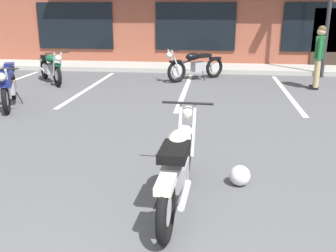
{
  "coord_description": "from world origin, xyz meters",
  "views": [
    {
      "loc": [
        0.8,
        -1.09,
        2.14
      ],
      "look_at": [
        0.17,
        4.0,
        0.55
      ],
      "focal_mm": 41.32,
      "sensor_mm": 36.0,
      "label": 1
    }
  ],
  "objects_px": {
    "helmet_on_pavement": "(240,175)",
    "motorcycle_black_cruiser": "(8,84)",
    "person_by_back_row": "(319,54)",
    "motorcycle_silver_naked": "(50,67)",
    "motorcycle_blue_standard": "(196,65)",
    "motorcycle_foreground_classic": "(178,166)"
  },
  "relations": [
    {
      "from": "motorcycle_foreground_classic",
      "to": "motorcycle_blue_standard",
      "type": "xyz_separation_m",
      "value": [
        -0.24,
        7.76,
        0.0
      ]
    },
    {
      "from": "motorcycle_silver_naked",
      "to": "person_by_back_row",
      "type": "xyz_separation_m",
      "value": [
        7.49,
        0.03,
        0.49
      ]
    },
    {
      "from": "motorcycle_foreground_classic",
      "to": "motorcycle_silver_naked",
      "type": "bearing_deg",
      "value": 122.96
    },
    {
      "from": "motorcycle_black_cruiser",
      "to": "helmet_on_pavement",
      "type": "bearing_deg",
      "value": -34.7
    },
    {
      "from": "motorcycle_foreground_classic",
      "to": "motorcycle_black_cruiser",
      "type": "distance_m",
      "value": 5.71
    },
    {
      "from": "motorcycle_foreground_classic",
      "to": "person_by_back_row",
      "type": "distance_m",
      "value": 7.51
    },
    {
      "from": "motorcycle_foreground_classic",
      "to": "helmet_on_pavement",
      "type": "distance_m",
      "value": 0.98
    },
    {
      "from": "motorcycle_blue_standard",
      "to": "motorcycle_foreground_classic",
      "type": "bearing_deg",
      "value": -88.26
    },
    {
      "from": "motorcycle_black_cruiser",
      "to": "helmet_on_pavement",
      "type": "distance_m",
      "value": 5.93
    },
    {
      "from": "motorcycle_silver_naked",
      "to": "person_by_back_row",
      "type": "relative_size",
      "value": 1.06
    },
    {
      "from": "person_by_back_row",
      "to": "motorcycle_silver_naked",
      "type": "bearing_deg",
      "value": -179.78
    },
    {
      "from": "person_by_back_row",
      "to": "helmet_on_pavement",
      "type": "bearing_deg",
      "value": -110.56
    },
    {
      "from": "motorcycle_foreground_classic",
      "to": "motorcycle_blue_standard",
      "type": "relative_size",
      "value": 1.22
    },
    {
      "from": "motorcycle_foreground_classic",
      "to": "motorcycle_blue_standard",
      "type": "distance_m",
      "value": 7.76
    },
    {
      "from": "motorcycle_silver_naked",
      "to": "helmet_on_pavement",
      "type": "xyz_separation_m",
      "value": [
        5.14,
        -6.23,
        -0.33
      ]
    },
    {
      "from": "motorcycle_black_cruiser",
      "to": "person_by_back_row",
      "type": "relative_size",
      "value": 1.19
    },
    {
      "from": "motorcycle_blue_standard",
      "to": "person_by_back_row",
      "type": "bearing_deg",
      "value": -15.65
    },
    {
      "from": "helmet_on_pavement",
      "to": "motorcycle_black_cruiser",
      "type": "bearing_deg",
      "value": 145.3
    },
    {
      "from": "motorcycle_foreground_classic",
      "to": "motorcycle_silver_naked",
      "type": "height_order",
      "value": "same"
    },
    {
      "from": "motorcycle_black_cruiser",
      "to": "motorcycle_blue_standard",
      "type": "xyz_separation_m",
      "value": [
        3.9,
        3.83,
        -0.07
      ]
    },
    {
      "from": "motorcycle_black_cruiser",
      "to": "person_by_back_row",
      "type": "bearing_deg",
      "value": 21.9
    },
    {
      "from": "motorcycle_blue_standard",
      "to": "helmet_on_pavement",
      "type": "xyz_separation_m",
      "value": [
        0.96,
        -7.19,
        -0.33
      ]
    }
  ]
}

